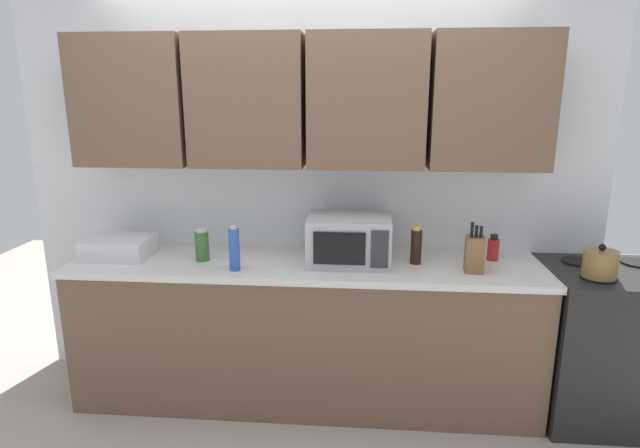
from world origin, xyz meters
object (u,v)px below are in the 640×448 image
at_px(bottle_red_sauce, 493,249).
at_px(bottle_blue_cleaner, 234,249).
at_px(stove_range, 608,344).
at_px(microwave, 349,240).
at_px(dish_rack, 119,247).
at_px(bottle_green_oil, 202,245).
at_px(kettle, 600,264).
at_px(knife_block, 474,254).
at_px(bottle_soy_dark, 416,246).

bearing_deg(bottle_red_sauce, bottle_blue_cleaner, -168.34).
height_order(stove_range, bottle_red_sauce, bottle_red_sauce).
xyz_separation_m(microwave, bottle_blue_cleaner, (-0.64, -0.19, -0.02)).
bearing_deg(dish_rack, bottle_green_oil, -2.85).
bearing_deg(bottle_red_sauce, microwave, -172.11).
relative_size(microwave, dish_rack, 1.26).
relative_size(kettle, bottle_red_sauce, 1.16).
xyz_separation_m(kettle, microwave, (-1.35, 0.17, 0.05)).
bearing_deg(knife_block, bottle_blue_cleaner, -176.12).
distance_m(kettle, microwave, 1.36).
distance_m(microwave, bottle_soy_dark, 0.39).
height_order(dish_rack, bottle_blue_cleaner, bottle_blue_cleaner).
relative_size(stove_range, bottle_soy_dark, 4.06).
distance_m(stove_range, bottle_blue_cleaner, 2.24).
xyz_separation_m(dish_rack, bottle_green_oil, (0.53, -0.03, 0.03)).
relative_size(bottle_red_sauce, bottle_blue_cleaner, 0.61).
relative_size(kettle, bottle_soy_dark, 0.82).
relative_size(dish_rack, knife_block, 1.32).
bearing_deg(dish_rack, bottle_red_sauce, 3.17).
bearing_deg(microwave, kettle, -7.01).
distance_m(bottle_blue_cleaner, bottle_soy_dark, 1.05).
bearing_deg(knife_block, microwave, 172.00).
height_order(stove_range, kettle, kettle).
bearing_deg(bottle_green_oil, bottle_soy_dark, 2.18).
bearing_deg(bottle_soy_dark, bottle_blue_cleaner, -168.71).
relative_size(microwave, bottle_blue_cleaner, 1.86).
relative_size(kettle, dish_rack, 0.48).
distance_m(stove_range, dish_rack, 2.97).
bearing_deg(bottle_green_oil, dish_rack, 177.15).
xyz_separation_m(bottle_red_sauce, bottle_blue_cleaner, (-1.50, -0.31, 0.05)).
bearing_deg(bottle_soy_dark, dish_rack, -179.30).
relative_size(dish_rack, bottle_blue_cleaner, 1.47).
relative_size(bottle_blue_cleaner, bottle_green_oil, 1.34).
distance_m(stove_range, kettle, 0.58).
distance_m(microwave, knife_block, 0.71).
height_order(dish_rack, knife_block, knife_block).
bearing_deg(bottle_green_oil, bottle_blue_cleaner, -33.70).
relative_size(knife_block, bottle_red_sauce, 1.81).
height_order(kettle, bottle_soy_dark, bottle_soy_dark).
bearing_deg(kettle, dish_rack, 176.67).
height_order(dish_rack, bottle_red_sauce, bottle_red_sauce).
bearing_deg(kettle, bottle_green_oil, 176.56).
bearing_deg(kettle, bottle_soy_dark, 169.25).
distance_m(kettle, bottle_blue_cleaner, 1.99).
bearing_deg(stove_range, kettle, -140.53).
xyz_separation_m(bottle_red_sauce, bottle_green_oil, (-1.73, -0.15, 0.02)).
bearing_deg(bottle_red_sauce, kettle, -30.13).
xyz_separation_m(bottle_blue_cleaner, bottle_green_oil, (-0.24, 0.16, -0.03)).
distance_m(stove_range, microwave, 1.63).
distance_m(knife_block, bottle_blue_cleaner, 1.34).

